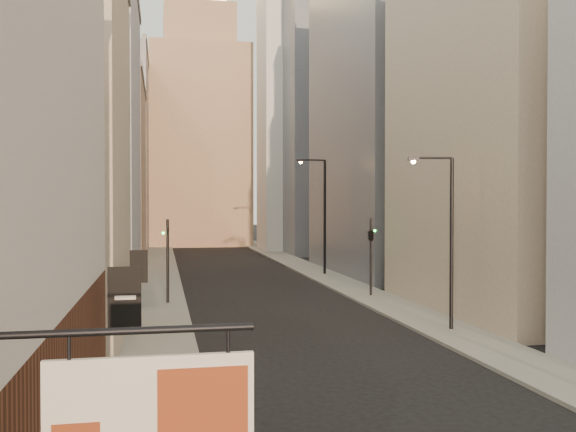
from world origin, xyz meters
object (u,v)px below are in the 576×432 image
Objects in this scene: streetlamp_mid at (447,232)px; traffic_light_right at (371,237)px; clock_tower at (199,123)px; white_tower at (292,104)px; traffic_light_left at (168,247)px; streetlamp_far at (322,209)px.

streetlamp_mid is 1.61× the size of traffic_light_right.
clock_tower is 57.83m from traffic_light_right.
streetlamp_mid is at bearing 91.47° from traffic_light_right.
traffic_light_right is at bearing 99.10° from streetlamp_mid.
clock_tower is at bearing 105.87° from streetlamp_mid.
streetlamp_mid is at bearing -93.89° from white_tower.
traffic_light_right is at bearing -82.33° from clock_tower.
traffic_light_left is (-5.06, -56.24, -14.28)m from clock_tower.
clock_tower is 68.40m from streetlamp_mid.
streetlamp_far is at bearing -96.82° from white_tower.
streetlamp_mid is at bearing 115.35° from traffic_light_left.
streetlamp_far is at bearing -88.26° from traffic_light_right.
white_tower is 54.69m from streetlamp_mid.
streetlamp_mid is 16.35m from traffic_light_left.
streetlamp_far reaches higher than traffic_light_right.
streetlamp_far is at bearing 99.24° from streetlamp_mid.
clock_tower reaches higher than traffic_light_left.
streetlamp_far is 12.75m from traffic_light_right.
streetlamp_far reaches higher than traffic_light_left.
white_tower reaches higher than traffic_light_left.
white_tower is 8.30× the size of traffic_light_left.
streetlamp_far reaches higher than streetlamp_mid.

